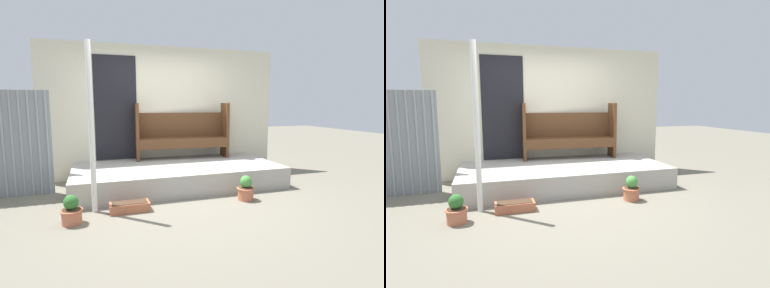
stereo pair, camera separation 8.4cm
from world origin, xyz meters
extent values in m
plane|color=#706B5B|center=(0.00, 0.00, 0.00)|extent=(24.00, 24.00, 0.00)
cube|color=#A8A399|center=(0.19, 0.86, 0.18)|extent=(3.61, 1.71, 0.37)
cube|color=beige|center=(0.19, 1.74, 1.30)|extent=(4.81, 0.06, 2.60)
cube|color=black|center=(-0.81, 1.70, 1.38)|extent=(0.80, 0.02, 2.00)
cylinder|color=gray|center=(-2.57, 0.97, 0.84)|extent=(0.04, 0.04, 1.68)
cylinder|color=gray|center=(-2.44, 0.97, 0.84)|extent=(0.04, 0.04, 1.68)
cylinder|color=gray|center=(-2.32, 0.97, 0.84)|extent=(0.04, 0.04, 1.68)
cylinder|color=gray|center=(-2.19, 0.97, 0.84)|extent=(0.04, 0.04, 1.68)
cylinder|color=gray|center=(-2.07, 0.97, 0.84)|extent=(0.04, 0.04, 1.68)
cylinder|color=gray|center=(-1.94, 0.97, 0.84)|extent=(0.04, 0.04, 1.68)
cylinder|color=white|center=(-1.25, -0.13, 1.14)|extent=(0.07, 0.07, 2.28)
cube|color=#54331C|center=(-0.43, 1.54, 0.92)|extent=(0.09, 0.40, 1.11)
cube|color=#54331C|center=(1.36, 1.39, 0.92)|extent=(0.09, 0.40, 1.11)
cube|color=#54331C|center=(0.47, 1.47, 0.77)|extent=(1.76, 0.54, 0.04)
cube|color=#54331C|center=(0.45, 1.28, 0.67)|extent=(1.73, 0.17, 0.15)
cube|color=#54331C|center=(0.48, 1.65, 1.03)|extent=(1.73, 0.18, 0.49)
cylinder|color=#B76647|center=(-1.52, -0.48, 0.09)|extent=(0.24, 0.24, 0.19)
torus|color=#B76647|center=(-1.52, -0.48, 0.17)|extent=(0.28, 0.28, 0.02)
cylinder|color=#422D1E|center=(-1.52, -0.48, 0.19)|extent=(0.22, 0.22, 0.01)
ellipsoid|color=#2D6628|center=(-1.52, -0.48, 0.28)|extent=(0.18, 0.18, 0.18)
cylinder|color=#B76647|center=(0.96, -0.31, 0.10)|extent=(0.24, 0.24, 0.19)
torus|color=#B76647|center=(0.96, -0.31, 0.18)|extent=(0.28, 0.28, 0.02)
cylinder|color=#422D1E|center=(0.96, -0.31, 0.20)|extent=(0.22, 0.22, 0.01)
ellipsoid|color=#478C3D|center=(0.96, -0.31, 0.29)|extent=(0.18, 0.18, 0.19)
cube|color=#B26042|center=(-0.80, -0.26, 0.06)|extent=(0.54, 0.23, 0.12)
cube|color=#422D1E|center=(-0.80, -0.26, 0.13)|extent=(0.47, 0.20, 0.01)
camera|label=1|loc=(-1.21, -4.29, 1.48)|focal=28.00mm
camera|label=2|loc=(-1.13, -4.31, 1.48)|focal=28.00mm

